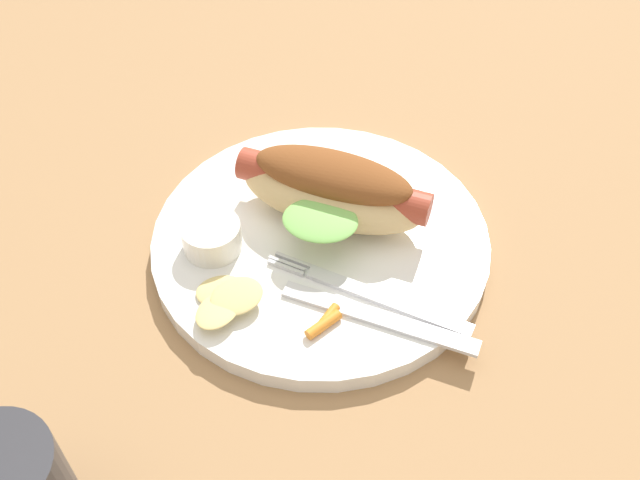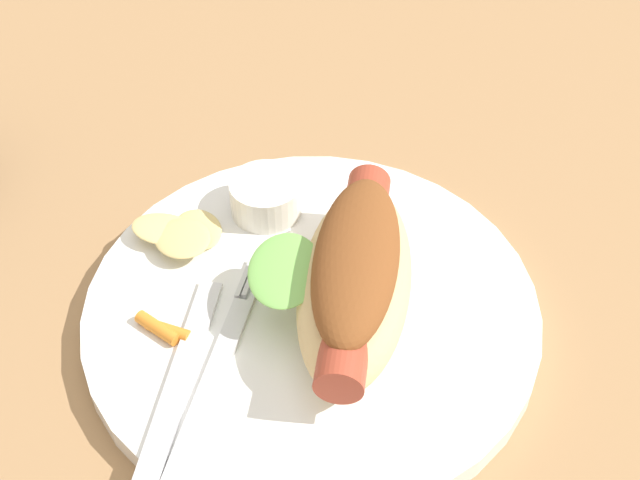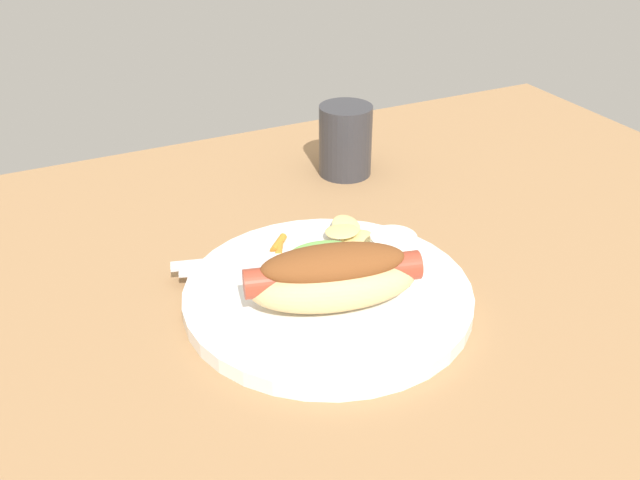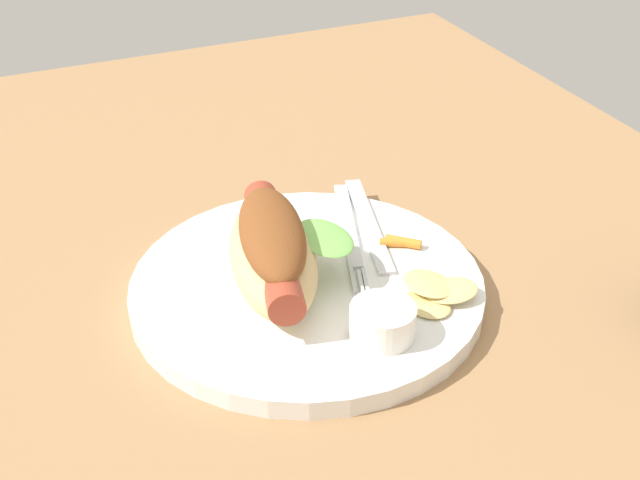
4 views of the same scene
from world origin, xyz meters
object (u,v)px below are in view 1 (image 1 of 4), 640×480
at_px(plate, 320,245).
at_px(knife, 379,318).
at_px(carrot_garnish, 325,322).
at_px(sauce_ramekin, 212,236).
at_px(chips_pile, 226,299).
at_px(hot_dog, 333,188).
at_px(fork, 373,295).

height_order(plate, knife, knife).
relative_size(knife, carrot_garnish, 4.59).
bearing_deg(sauce_ramekin, knife, -22.71).
height_order(sauce_ramekin, chips_pile, sauce_ramekin).
xyz_separation_m(plate, knife, (0.05, -0.08, 0.01)).
height_order(plate, hot_dog, hot_dog).
height_order(hot_dog, carrot_garnish, hot_dog).
bearing_deg(chips_pile, carrot_garnish, -8.12).
bearing_deg(hot_dog, fork, 129.36).
bearing_deg(fork, chips_pile, 29.64).
relative_size(hot_dog, fork, 1.04).
bearing_deg(carrot_garnish, sauce_ramekin, 145.60).
xyz_separation_m(plate, fork, (0.05, -0.06, 0.01)).
bearing_deg(knife, fork, -59.31).
height_order(hot_dog, sauce_ramekin, hot_dog).
relative_size(fork, chips_pile, 2.41).
height_order(sauce_ramekin, fork, sauce_ramekin).
relative_size(sauce_ramekin, chips_pile, 0.72).
distance_m(hot_dog, knife, 0.12).
bearing_deg(plate, chips_pile, -130.26).
relative_size(hot_dog, carrot_garnish, 5.02).
xyz_separation_m(fork, carrot_garnish, (-0.03, -0.03, 0.00)).
bearing_deg(carrot_garnish, chips_pile, 171.88).
xyz_separation_m(plate, sauce_ramekin, (-0.09, -0.02, 0.02)).
bearing_deg(hot_dog, carrot_garnish, 106.90).
height_order(fork, chips_pile, chips_pile).
bearing_deg(knife, carrot_garnish, 28.80).
relative_size(sauce_ramekin, knife, 0.31).
relative_size(plate, knife, 1.82).
bearing_deg(fork, knife, 125.00).
bearing_deg(chips_pile, fork, 10.18).
bearing_deg(chips_pile, hot_dog, 55.76).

